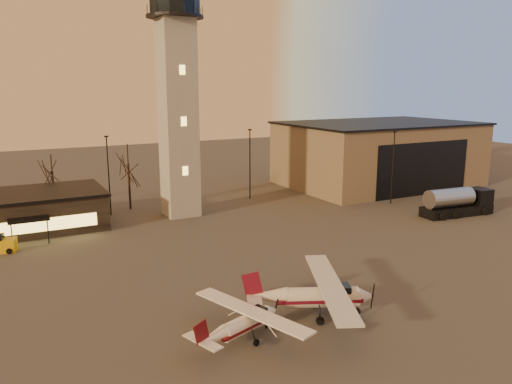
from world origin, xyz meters
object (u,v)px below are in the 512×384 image
hangar (378,153)px  service_cart (0,245)px  cessna_rear (248,325)px  control_tower (177,84)px  fuel_truck (457,204)px  cessna_front (324,300)px

hangar → service_cart: (-56.86, -9.51, -4.47)m
hangar → service_cart: size_ratio=9.76×
cessna_rear → service_cart: cessna_rear is taller
control_tower → fuel_truck: 38.17m
hangar → fuel_truck: bearing=-103.8°
hangar → service_cart: 57.82m
control_tower → service_cart: 26.65m
hangar → cessna_front: hangar is taller
cessna_front → fuel_truck: 35.11m
control_tower → fuel_truck: size_ratio=3.29×
cessna_rear → control_tower: bearing=59.1°
hangar → fuel_truck: 21.65m
cessna_front → service_cart: 33.32m
hangar → cessna_rear: (-42.97, -36.39, -4.24)m
control_tower → cessna_rear: 36.56m
hangar → cessna_front: 51.58m
cessna_rear → service_cart: bearing=98.5°
control_tower → cessna_front: size_ratio=2.71×
cessna_front → control_tower: bearing=113.8°
cessna_front → cessna_rear: bearing=-151.8°
control_tower → hangar: size_ratio=1.07×
fuel_truck → control_tower: bearing=157.7°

